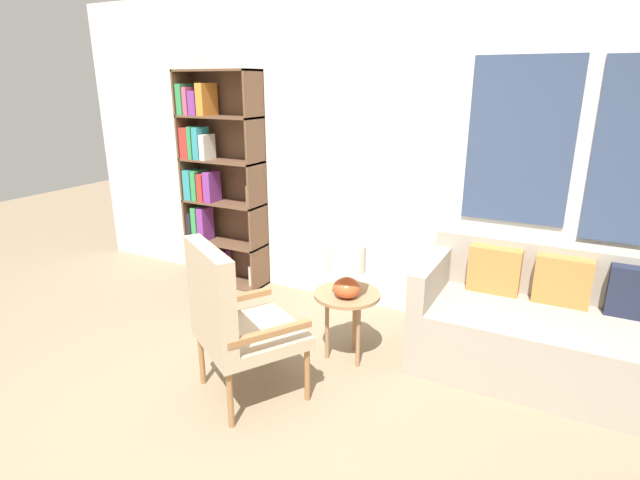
# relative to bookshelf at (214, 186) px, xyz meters

# --- Properties ---
(ground_plane) EXTENTS (14.00, 14.00, 0.00)m
(ground_plane) POSITION_rel_bookshelf_xyz_m (1.54, -1.84, -0.97)
(ground_plane) COLOR #847056
(wall_back) EXTENTS (6.40, 0.08, 2.70)m
(wall_back) POSITION_rel_bookshelf_xyz_m (1.61, 0.18, 0.39)
(wall_back) COLOR silver
(wall_back) RESTS_ON ground_plane
(bookshelf) EXTENTS (0.82, 0.30, 2.04)m
(bookshelf) POSITION_rel_bookshelf_xyz_m (0.00, 0.00, 0.00)
(bookshelf) COLOR brown
(bookshelf) RESTS_ON ground_plane
(armchair) EXTENTS (0.82, 0.82, 1.03)m
(armchair) POSITION_rel_bookshelf_xyz_m (1.36, -1.55, -0.39)
(armchair) COLOR olive
(armchair) RESTS_ON ground_plane
(couch) EXTENTS (1.80, 0.90, 0.85)m
(couch) POSITION_rel_bookshelf_xyz_m (3.12, -0.29, -0.64)
(couch) COLOR #9E9384
(couch) RESTS_ON ground_plane
(side_table) EXTENTS (0.47, 0.47, 0.51)m
(side_table) POSITION_rel_bookshelf_xyz_m (1.79, -0.78, -0.52)
(side_table) COLOR #99704C
(side_table) RESTS_ON ground_plane
(table_lamp) EXTENTS (0.25, 0.25, 0.38)m
(table_lamp) POSITION_rel_bookshelf_xyz_m (1.81, -0.85, -0.23)
(table_lamp) COLOR #C65128
(table_lamp) RESTS_ON side_table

